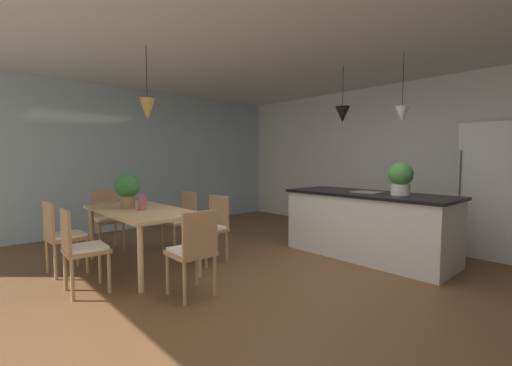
{
  "coord_description": "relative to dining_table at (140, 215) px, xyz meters",
  "views": [
    {
      "loc": [
        2.51,
        -2.78,
        1.37
      ],
      "look_at": [
        -0.77,
        0.18,
        1.05
      ],
      "focal_mm": 24.08,
      "sensor_mm": 36.0,
      "label": 1
    }
  ],
  "objects": [
    {
      "name": "pendant_over_table",
      "position": [
        0.17,
        0.04,
        1.29
      ],
      "size": [
        0.18,
        0.18,
        0.88
      ],
      "color": "black"
    },
    {
      "name": "vase_on_dining_table",
      "position": [
        0.09,
        -0.01,
        0.17
      ],
      "size": [
        0.1,
        0.1,
        0.19
      ],
      "color": "#994C51",
      "rests_on": "dining_table"
    },
    {
      "name": "potted_plant_on_table",
      "position": [
        -0.15,
        -0.1,
        0.33
      ],
      "size": [
        0.31,
        0.31,
        0.44
      ],
      "color": "#8C664C",
      "rests_on": "dining_table"
    },
    {
      "name": "refrigerator",
      "position": [
        2.8,
        3.87,
        0.26
      ],
      "size": [
        0.71,
        0.67,
        1.86
      ],
      "color": "silver",
      "rests_on": "ground_plane"
    },
    {
      "name": "kitchen_island",
      "position": [
        1.67,
        2.53,
        -0.21
      ],
      "size": [
        2.26,
        0.89,
        0.91
      ],
      "color": "silver",
      "rests_on": "ground_plane"
    },
    {
      "name": "window_wall_left_glazing",
      "position": [
        -2.45,
        1.01,
        0.68
      ],
      "size": [
        0.06,
        8.4,
        2.7
      ],
      "primitive_type": "cube",
      "color": "#9EB7C6",
      "rests_on": "ground_plane"
    },
    {
      "name": "chair_far_left",
      "position": [
        -0.39,
        0.8,
        -0.19
      ],
      "size": [
        0.4,
        0.4,
        0.87
      ],
      "color": "#A87F56",
      "rests_on": "ground_plane"
    },
    {
      "name": "pendant_over_island_aux",
      "position": [
        2.11,
        2.53,
        1.26
      ],
      "size": [
        0.17,
        0.17,
        0.87
      ],
      "color": "black"
    },
    {
      "name": "potted_plant_on_island",
      "position": [
        2.11,
        2.53,
        0.46
      ],
      "size": [
        0.3,
        0.3,
        0.42
      ],
      "color": "beige",
      "rests_on": "kitchen_island"
    },
    {
      "name": "ground_plane",
      "position": [
        1.61,
        1.01,
        -0.69
      ],
      "size": [
        10.0,
        8.4,
        0.04
      ],
      "primitive_type": "cube",
      "color": "brown"
    },
    {
      "name": "chair_near_left",
      "position": [
        -0.39,
        -0.8,
        -0.19
      ],
      "size": [
        0.42,
        0.42,
        0.87
      ],
      "color": "#A87F56",
      "rests_on": "ground_plane"
    },
    {
      "name": "chair_far_right",
      "position": [
        0.39,
        0.8,
        -0.19
      ],
      "size": [
        0.43,
        0.43,
        0.87
      ],
      "color": "#A87F56",
      "rests_on": "ground_plane"
    },
    {
      "name": "chair_near_right",
      "position": [
        0.39,
        -0.8,
        -0.19
      ],
      "size": [
        0.42,
        0.42,
        0.87
      ],
      "color": "#A87F56",
      "rests_on": "ground_plane"
    },
    {
      "name": "dining_table",
      "position": [
        0.0,
        0.0,
        0.0
      ],
      "size": [
        1.73,
        0.86,
        0.74
      ],
      "color": "tan",
      "rests_on": "ground_plane"
    },
    {
      "name": "chair_kitchen_end",
      "position": [
        1.24,
        -0.0,
        -0.19
      ],
      "size": [
        0.41,
        0.41,
        0.87
      ],
      "color": "#A87F56",
      "rests_on": "ground_plane"
    },
    {
      "name": "wall_back_kitchen",
      "position": [
        1.61,
        4.27,
        0.68
      ],
      "size": [
        10.0,
        0.12,
        2.7
      ],
      "primitive_type": "cube",
      "color": "silver",
      "rests_on": "ground_plane"
    },
    {
      "name": "pendant_over_island_main",
      "position": [
        1.22,
        2.53,
        1.34
      ],
      "size": [
        0.21,
        0.21,
        0.8
      ],
      "color": "black"
    },
    {
      "name": "ceiling_slab",
      "position": [
        1.61,
        1.01,
        2.09
      ],
      "size": [
        10.0,
        8.4,
        0.12
      ],
      "primitive_type": "cube",
      "color": "silver"
    },
    {
      "name": "chair_window_end",
      "position": [
        -1.24,
        0.0,
        -0.19
      ],
      "size": [
        0.4,
        0.4,
        0.87
      ],
      "color": "#A87F56",
      "rests_on": "ground_plane"
    }
  ]
}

